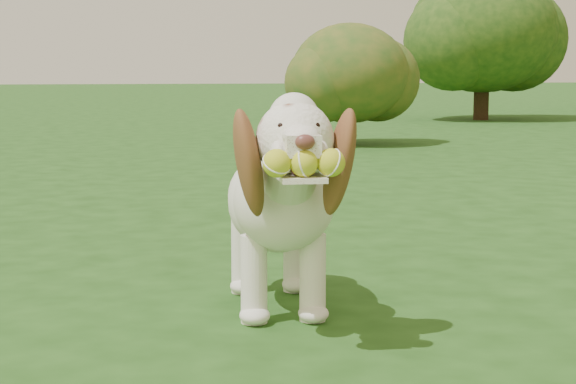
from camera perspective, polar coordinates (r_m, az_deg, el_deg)
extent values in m
plane|color=#1A3F12|center=(2.59, -10.25, -9.96)|extent=(80.00, 80.00, 0.00)
ellipsoid|color=white|center=(3.08, -0.75, -0.57)|extent=(0.34, 0.61, 0.31)
ellipsoid|color=white|center=(2.86, -0.23, -0.48)|extent=(0.32, 0.32, 0.30)
ellipsoid|color=white|center=(3.29, -1.17, -0.22)|extent=(0.29, 0.29, 0.28)
cylinder|color=white|center=(2.73, 0.07, 0.86)|extent=(0.18, 0.25, 0.24)
sphere|color=white|center=(2.61, 0.41, 3.11)|extent=(0.23, 0.23, 0.21)
sphere|color=white|center=(2.62, 0.36, 4.40)|extent=(0.15, 0.15, 0.14)
cube|color=white|center=(2.49, 0.79, 2.79)|extent=(0.10, 0.13, 0.06)
ellipsoid|color=#592D28|center=(2.42, 1.02, 2.98)|extent=(0.05, 0.04, 0.04)
cube|color=white|center=(2.48, 0.83, 0.81)|extent=(0.12, 0.14, 0.01)
ellipsoid|color=brown|center=(2.61, -2.35, 1.72)|extent=(0.13, 0.20, 0.33)
ellipsoid|color=brown|center=(2.64, 3.07, 1.79)|extent=(0.13, 0.21, 0.33)
cylinder|color=white|center=(3.41, -1.40, 0.65)|extent=(0.06, 0.15, 0.12)
cylinder|color=white|center=(2.91, -2.03, -5.18)|extent=(0.09, 0.09, 0.27)
cylinder|color=white|center=(2.93, 1.47, -5.08)|extent=(0.09, 0.09, 0.27)
cylinder|color=white|center=(3.29, -2.68, -3.69)|extent=(0.09, 0.09, 0.27)
cylinder|color=white|center=(3.31, 0.41, -3.62)|extent=(0.09, 0.09, 0.27)
sphere|color=gold|center=(2.44, -0.67, 1.72)|extent=(0.08, 0.08, 0.07)
sphere|color=gold|center=(2.44, 0.95, 1.74)|extent=(0.08, 0.08, 0.07)
sphere|color=gold|center=(2.46, 2.56, 1.76)|extent=(0.08, 0.08, 0.07)
cylinder|color=#382314|center=(9.50, 3.65, 3.96)|extent=(0.12, 0.12, 0.38)
ellipsoid|color=#1C3F13|center=(9.48, 3.68, 7.05)|extent=(1.15, 1.15, 0.98)
cylinder|color=#382314|center=(14.18, 11.39, 5.62)|extent=(0.22, 0.22, 0.70)
ellipsoid|color=#1C3F13|center=(14.19, 11.48, 9.39)|extent=(2.10, 2.10, 1.78)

